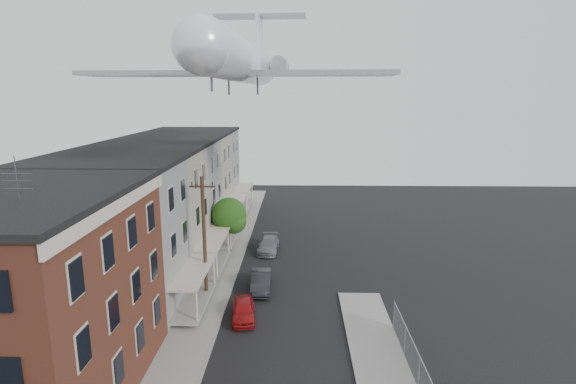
{
  "coord_description": "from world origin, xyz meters",
  "views": [
    {
      "loc": [
        0.96,
        -11.93,
        14.43
      ],
      "look_at": [
        0.47,
        9.45,
        9.8
      ],
      "focal_mm": 28.0,
      "sensor_mm": 36.0,
      "label": 1
    }
  ],
  "objects_px": {
    "street_tree": "(230,217)",
    "car_mid": "(261,281)",
    "car_near": "(243,310)",
    "airplane": "(242,61)",
    "utility_pole": "(204,237)",
    "car_far": "(268,245)"
  },
  "relations": [
    {
      "from": "street_tree",
      "to": "car_far",
      "type": "bearing_deg",
      "value": 5.13
    },
    {
      "from": "utility_pole",
      "to": "car_near",
      "type": "xyz_separation_m",
      "value": [
        3.01,
        -2.88,
        -4.05
      ]
    },
    {
      "from": "utility_pole",
      "to": "car_mid",
      "type": "bearing_deg",
      "value": 23.06
    },
    {
      "from": "car_near",
      "to": "car_mid",
      "type": "relative_size",
      "value": 0.88
    },
    {
      "from": "street_tree",
      "to": "airplane",
      "type": "distance_m",
      "value": 14.57
    },
    {
      "from": "car_mid",
      "to": "car_far",
      "type": "distance_m",
      "value": 8.62
    },
    {
      "from": "car_near",
      "to": "car_far",
      "type": "relative_size",
      "value": 0.83
    },
    {
      "from": "utility_pole",
      "to": "car_near",
      "type": "height_order",
      "value": "utility_pole"
    },
    {
      "from": "car_far",
      "to": "street_tree",
      "type": "bearing_deg",
      "value": -172.75
    },
    {
      "from": "utility_pole",
      "to": "car_mid",
      "type": "height_order",
      "value": "utility_pole"
    },
    {
      "from": "car_near",
      "to": "airplane",
      "type": "relative_size",
      "value": 0.15
    },
    {
      "from": "car_mid",
      "to": "car_near",
      "type": "bearing_deg",
      "value": -102.22
    },
    {
      "from": "car_near",
      "to": "car_mid",
      "type": "bearing_deg",
      "value": 72.84
    },
    {
      "from": "utility_pole",
      "to": "street_tree",
      "type": "bearing_deg",
      "value": 88.11
    },
    {
      "from": "street_tree",
      "to": "airplane",
      "type": "relative_size",
      "value": 0.21
    },
    {
      "from": "car_near",
      "to": "airplane",
      "type": "height_order",
      "value": "airplane"
    },
    {
      "from": "street_tree",
      "to": "car_mid",
      "type": "height_order",
      "value": "street_tree"
    },
    {
      "from": "car_far",
      "to": "car_near",
      "type": "bearing_deg",
      "value": -91.34
    },
    {
      "from": "street_tree",
      "to": "car_near",
      "type": "bearing_deg",
      "value": -78.19
    },
    {
      "from": "street_tree",
      "to": "airplane",
      "type": "bearing_deg",
      "value": -69.28
    },
    {
      "from": "utility_pole",
      "to": "car_near",
      "type": "distance_m",
      "value": 5.81
    },
    {
      "from": "street_tree",
      "to": "car_near",
      "type": "height_order",
      "value": "street_tree"
    }
  ]
}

